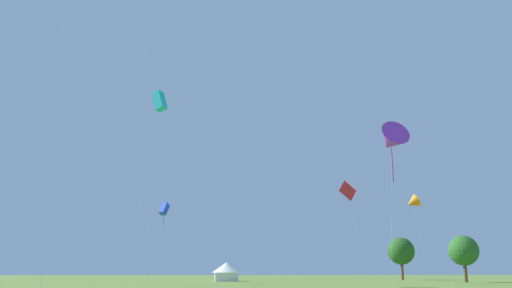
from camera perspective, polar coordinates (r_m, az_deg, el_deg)
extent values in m
cylinder|color=#B2B2B7|center=(44.15, -12.06, 6.67)|extent=(1.38, 1.72, 33.21)
cylinder|color=#B2B2B7|center=(36.34, -20.81, 6.73)|extent=(0.92, 2.51, 27.17)
cube|color=#1EB7CC|center=(57.85, -10.56, 4.65)|extent=(1.92, 1.71, 2.29)
cylinder|color=#B2B2B7|center=(55.10, -11.17, -4.84)|extent=(0.25, 1.04, 19.48)
cube|color=red|center=(61.50, 10.01, -5.06)|extent=(2.43, 1.19, 2.52)
cylinder|color=#B2B2B7|center=(60.80, 11.01, -9.91)|extent=(1.54, 0.76, 10.53)
cube|color=blue|center=(63.65, -10.04, -7.01)|extent=(1.32, 1.53, 1.60)
cylinder|color=#183599|center=(63.52, -10.08, -8.07)|extent=(0.05, 0.05, 1.57)
cylinder|color=#B2B2B7|center=(62.97, -10.83, -10.88)|extent=(1.31, 0.79, 8.70)
cone|color=purple|center=(47.09, 14.57, 0.40)|extent=(2.88, 3.31, 3.23)
cylinder|color=#63238B|center=(46.62, 14.74, -2.25)|extent=(0.08, 0.08, 3.09)
cylinder|color=#B2B2B7|center=(45.12, 14.63, -7.13)|extent=(1.25, 1.46, 12.59)
cone|color=orange|center=(63.11, 16.75, -6.19)|extent=(1.91, 1.62, 1.91)
cylinder|color=#B2B2B7|center=(62.69, 17.75, -10.27)|extent=(1.41, 0.66, 9.13)
cube|color=white|center=(77.66, -3.28, -14.35)|extent=(3.30, 3.30, 1.24)
cone|color=white|center=(77.65, -3.27, -13.36)|extent=(4.13, 4.13, 1.45)
cylinder|color=brown|center=(75.37, 21.98, -12.87)|extent=(0.44, 0.44, 2.70)
sphere|color=#286023|center=(75.42, 21.79, -10.80)|extent=(3.95, 3.95, 3.95)
cylinder|color=brown|center=(94.11, 15.74, -13.18)|extent=(0.44, 0.44, 3.18)
sphere|color=#23561E|center=(94.17, 15.61, -11.24)|extent=(4.60, 4.60, 4.60)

